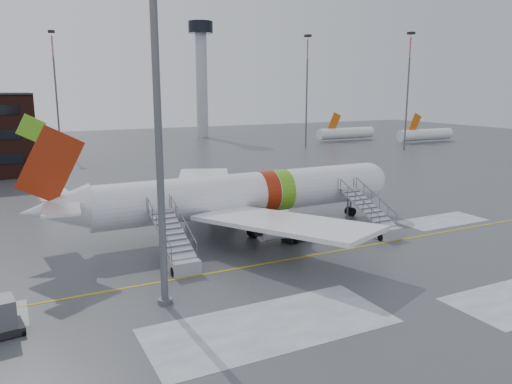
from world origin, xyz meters
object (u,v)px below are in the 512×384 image
pushback_tug (296,233)px  light_mast_near (155,54)px  airliner (237,195)px  airstair_fwd (376,223)px  airstair_aft (178,253)px

pushback_tug → light_mast_near: 21.17m
airliner → airstair_fwd: 12.86m
pushback_tug → light_mast_near: (-13.88, -7.38, 14.18)m
airliner → pushback_tug: airliner is taller
airstair_fwd → pushback_tug: (-7.49, 1.60, -0.42)m
airliner → airstair_aft: 10.47m
airstair_aft → pushback_tug: bearing=8.2°
light_mast_near → airliner: bearing=49.4°
airstair_aft → light_mast_near: 15.17m
pushback_tug → light_mast_near: size_ratio=0.10×
airstair_fwd → airstair_aft: (-18.66, 0.00, 0.00)m
airliner → pushback_tug: (3.33, -4.93, -2.77)m
airliner → airstair_fwd: (10.83, -6.54, -2.35)m
airliner → airstair_fwd: bearing=-31.1°
airstair_aft → pushback_tug: airstair_aft is taller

